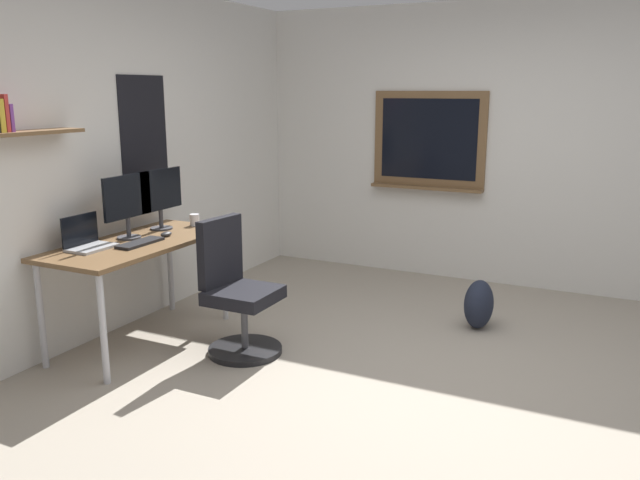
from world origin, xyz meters
name	(u,v)px	position (x,y,z in m)	size (l,w,h in m)	color
ground_plane	(420,381)	(0.00, 0.00, 0.00)	(5.20, 5.20, 0.00)	#9E9384
wall_back	(113,159)	(0.00, 2.45, 1.30)	(5.00, 0.30, 2.60)	silver
wall_right	(504,146)	(2.45, 0.03, 1.30)	(0.22, 5.00, 2.60)	silver
desk	(139,251)	(-0.24, 2.04, 0.68)	(1.43, 0.66, 0.76)	brown
office_chair	(237,296)	(-0.10, 1.31, 0.41)	(0.52, 0.52, 0.95)	black
laptop	(87,241)	(-0.57, 2.19, 0.81)	(0.31, 0.21, 0.23)	#ADAFB5
monitor_primary	(128,202)	(-0.21, 2.15, 1.03)	(0.46, 0.17, 0.46)	#38383D
monitor_secondary	(161,195)	(0.15, 2.15, 1.03)	(0.46, 0.17, 0.46)	#38383D
keyboard	(140,243)	(-0.32, 1.96, 0.77)	(0.37, 0.13, 0.02)	black
computer_mouse	(166,234)	(-0.04, 1.96, 0.78)	(0.10, 0.06, 0.03)	#262628
coffee_mug	(195,220)	(0.37, 2.01, 0.80)	(0.08, 0.08, 0.09)	silver
backpack	(479,304)	(1.12, -0.11, 0.19)	(0.32, 0.22, 0.38)	#1E2333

